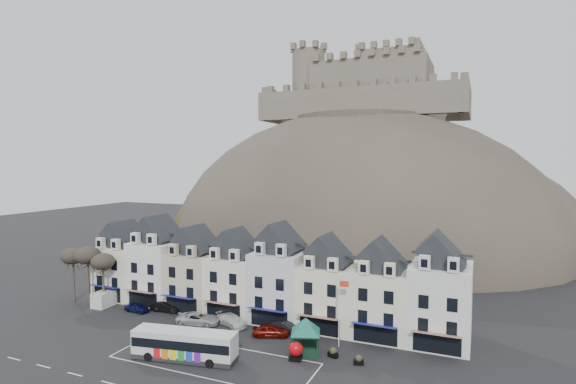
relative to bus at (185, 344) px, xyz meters
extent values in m
plane|color=black|center=(0.96, -0.13, -1.77)|extent=(300.00, 300.00, 0.00)
cube|color=silver|center=(2.96, 1.12, -1.77)|extent=(22.00, 7.50, 0.01)
cube|color=#EEEACE|center=(-22.84, 15.87, 2.23)|extent=(6.80, 8.00, 8.00)
cube|color=black|center=(-22.84, 15.87, 7.43)|extent=(6.80, 5.76, 2.80)
cube|color=#EEEACE|center=(-24.34, 12.27, 7.13)|extent=(1.20, 0.80, 1.60)
cube|color=#EEEACE|center=(-21.34, 12.27, 7.13)|extent=(1.20, 0.80, 1.60)
cube|color=black|center=(-22.84, 11.84, -0.47)|extent=(5.10, 0.06, 2.20)
cube|color=navy|center=(-22.84, 11.17, 0.83)|extent=(5.10, 1.29, 0.43)
cube|color=white|center=(-16.04, 15.87, 2.83)|extent=(6.80, 8.00, 9.20)
cube|color=black|center=(-16.04, 15.87, 8.63)|extent=(6.80, 5.76, 2.80)
cube|color=white|center=(-17.54, 12.27, 8.33)|extent=(1.20, 0.80, 1.60)
cube|color=white|center=(-14.54, 12.27, 8.33)|extent=(1.20, 0.80, 1.60)
cube|color=black|center=(-16.04, 11.84, -0.47)|extent=(5.10, 0.06, 2.20)
cube|color=maroon|center=(-16.04, 11.17, 0.83)|extent=(5.10, 1.29, 0.43)
cube|color=beige|center=(-9.24, 15.87, 2.23)|extent=(6.80, 8.00, 8.00)
cube|color=black|center=(-9.24, 15.87, 7.43)|extent=(6.80, 5.76, 2.80)
cube|color=beige|center=(-10.74, 12.27, 7.13)|extent=(1.20, 0.80, 1.60)
cube|color=beige|center=(-7.74, 12.27, 7.13)|extent=(1.20, 0.80, 1.60)
cube|color=black|center=(-9.24, 11.84, -0.47)|extent=(5.10, 0.06, 2.20)
cube|color=navy|center=(-9.24, 11.17, 0.83)|extent=(5.10, 1.29, 0.43)
cube|color=white|center=(-2.44, 15.87, 2.23)|extent=(6.80, 8.00, 8.00)
cube|color=black|center=(-2.44, 15.87, 7.43)|extent=(6.80, 5.76, 2.80)
cube|color=white|center=(-3.94, 12.27, 7.13)|extent=(1.20, 0.80, 1.60)
cube|color=white|center=(-0.94, 12.27, 7.13)|extent=(1.20, 0.80, 1.60)
cube|color=black|center=(-2.44, 11.84, -0.47)|extent=(5.10, 0.06, 2.20)
cube|color=maroon|center=(-2.44, 11.17, 0.83)|extent=(5.10, 1.29, 0.43)
cube|color=silver|center=(4.36, 15.87, 2.83)|extent=(6.80, 8.00, 9.20)
cube|color=black|center=(4.36, 15.87, 8.63)|extent=(6.80, 5.76, 2.80)
cube|color=silver|center=(2.86, 12.27, 8.33)|extent=(1.20, 0.80, 1.60)
cube|color=silver|center=(5.86, 12.27, 8.33)|extent=(1.20, 0.80, 1.60)
cube|color=black|center=(4.36, 11.84, -0.47)|extent=(5.10, 0.06, 2.20)
cube|color=navy|center=(4.36, 11.17, 0.83)|extent=(5.10, 1.29, 0.43)
cube|color=white|center=(11.16, 15.87, 2.23)|extent=(6.80, 8.00, 8.00)
cube|color=black|center=(11.16, 15.87, 7.43)|extent=(6.80, 5.76, 2.80)
cube|color=white|center=(9.66, 12.27, 7.13)|extent=(1.20, 0.80, 1.60)
cube|color=white|center=(12.66, 12.27, 7.13)|extent=(1.20, 0.80, 1.60)
cube|color=black|center=(11.16, 11.84, -0.47)|extent=(5.10, 0.06, 2.20)
cube|color=maroon|center=(11.16, 11.17, 0.83)|extent=(5.10, 1.29, 0.43)
cube|color=white|center=(17.96, 15.87, 2.23)|extent=(6.80, 8.00, 8.00)
cube|color=black|center=(17.96, 15.87, 7.43)|extent=(6.80, 5.76, 2.80)
cube|color=white|center=(16.46, 12.27, 7.13)|extent=(1.20, 0.80, 1.60)
cube|color=white|center=(19.46, 12.27, 7.13)|extent=(1.20, 0.80, 1.60)
cube|color=black|center=(17.96, 11.84, -0.47)|extent=(5.10, 0.06, 2.20)
cube|color=navy|center=(17.96, 11.17, 0.83)|extent=(5.10, 1.29, 0.43)
cube|color=white|center=(24.76, 15.87, 2.83)|extent=(6.80, 8.00, 9.20)
cube|color=black|center=(24.76, 15.87, 8.63)|extent=(6.80, 5.76, 2.80)
cube|color=white|center=(23.26, 12.27, 8.33)|extent=(1.20, 0.80, 1.60)
cube|color=white|center=(26.26, 12.27, 8.33)|extent=(1.20, 0.80, 1.60)
cube|color=black|center=(24.76, 11.84, -0.47)|extent=(5.10, 0.06, 2.20)
cube|color=maroon|center=(24.76, 11.17, 0.83)|extent=(5.10, 1.29, 0.43)
ellipsoid|color=#3C352F|center=(0.96, 69.87, -1.77)|extent=(96.00, 76.00, 68.00)
ellipsoid|color=#29371B|center=(-21.04, 63.87, -1.77)|extent=(52.00, 44.00, 42.00)
ellipsoid|color=#3C352F|center=(24.96, 73.87, -1.77)|extent=(56.00, 48.00, 46.00)
ellipsoid|color=#29371B|center=(-3.04, 55.87, -1.77)|extent=(40.00, 28.00, 28.00)
ellipsoid|color=#3C352F|center=(10.96, 57.87, -1.77)|extent=(36.00, 28.00, 24.00)
cylinder|color=#3C352F|center=(0.96, 69.87, 29.23)|extent=(30.00, 30.00, 3.00)
cube|color=#625A4B|center=(0.96, 65.87, 33.73)|extent=(48.00, 2.20, 7.00)
cube|color=#625A4B|center=(0.96, 85.87, 33.73)|extent=(48.00, 2.20, 7.00)
cube|color=#625A4B|center=(-23.04, 75.87, 33.73)|extent=(2.20, 22.00, 7.00)
cube|color=#625A4B|center=(24.96, 75.87, 33.73)|extent=(2.20, 22.00, 7.00)
cube|color=#625A4B|center=(2.96, 75.87, 39.23)|extent=(28.00, 18.00, 10.00)
cube|color=#625A4B|center=(6.96, 77.87, 40.73)|extent=(14.00, 12.00, 13.00)
cylinder|color=#625A4B|center=(-13.04, 71.87, 39.23)|extent=(8.40, 8.40, 18.00)
cylinder|color=silver|center=(6.96, 77.87, 49.73)|extent=(0.16, 0.16, 5.00)
cylinder|color=#372C23|center=(-28.04, 10.37, 1.10)|extent=(0.32, 0.32, 5.74)
ellipsoid|color=#383028|center=(-28.04, 10.37, 5.20)|extent=(3.61, 3.61, 2.54)
cylinder|color=#372C23|center=(-25.04, 10.37, 1.24)|extent=(0.32, 0.32, 6.02)
ellipsoid|color=#383028|center=(-25.04, 10.37, 5.54)|extent=(3.78, 3.78, 2.67)
cylinder|color=#372C23|center=(-22.04, 10.37, 0.96)|extent=(0.32, 0.32, 5.46)
ellipsoid|color=#383028|center=(-22.04, 10.37, 4.86)|extent=(3.43, 3.43, 2.42)
cube|color=#262628|center=(0.00, 0.00, -1.41)|extent=(11.60, 4.59, 0.51)
cube|color=silver|center=(0.00, 0.00, 0.10)|extent=(11.59, 4.54, 2.59)
cube|color=black|center=(0.00, 0.00, 0.24)|extent=(11.38, 4.57, 0.98)
cube|color=silver|center=(0.00, 0.00, 1.27)|extent=(11.35, 4.40, 0.26)
cube|color=orange|center=(5.52, 0.99, 1.09)|extent=(0.28, 1.23, 0.29)
cylinder|color=black|center=(3.55, -0.54, -1.30)|extent=(1.03, 0.50, 0.99)
cylinder|color=black|center=(3.13, 1.75, -1.30)|extent=(1.03, 0.50, 0.99)
cylinder|color=black|center=(-3.36, -1.79, -1.30)|extent=(1.03, 0.50, 0.99)
cylinder|color=black|center=(-3.77, 0.50, -1.30)|extent=(1.03, 0.50, 0.99)
cube|color=black|center=(9.70, 7.40, -0.61)|extent=(0.18, 0.18, 2.31)
cube|color=black|center=(12.15, 8.26, -0.61)|extent=(0.18, 0.18, 2.31)
cube|color=black|center=(10.56, 4.95, -0.61)|extent=(0.18, 0.18, 2.31)
cube|color=black|center=(13.01, 5.81, -0.61)|extent=(0.18, 0.18, 2.31)
cube|color=black|center=(11.36, 6.60, 0.54)|extent=(4.05, 4.05, 0.12)
cone|color=#155D57|center=(11.36, 6.60, 1.41)|extent=(6.01, 6.01, 1.73)
cube|color=black|center=(10.96, 4.73, -1.51)|extent=(1.52, 1.52, 0.51)
sphere|color=#AB090F|center=(10.96, 4.73, -0.60)|extent=(1.59, 1.59, 1.59)
cylinder|color=silver|center=(14.19, 9.87, 2.21)|extent=(0.12, 0.12, 7.95)
cube|color=red|center=(14.74, 9.93, 5.58)|extent=(1.09, 0.16, 0.70)
cube|color=silver|center=(-21.89, 10.96, -0.67)|extent=(2.37, 4.93, 2.20)
cube|color=black|center=(-21.89, 10.96, -0.25)|extent=(1.99, 0.20, 0.94)
cube|color=black|center=(14.45, 6.87, -1.49)|extent=(1.22, 0.87, 0.55)
sphere|color=#29371B|center=(14.45, 6.87, -1.05)|extent=(0.77, 0.77, 0.77)
cube|color=black|center=(17.47, 6.19, -1.50)|extent=(1.16, 0.80, 0.53)
sphere|color=#29371B|center=(17.47, 6.19, -1.08)|extent=(0.74, 0.74, 0.74)
imported|color=#0B1039|center=(-15.61, 10.10, -1.12)|extent=(3.87, 1.78, 1.28)
imported|color=black|center=(-11.91, 11.87, -1.04)|extent=(4.57, 1.99, 1.46)
imported|color=#B9BCC2|center=(-4.69, 9.37, -0.98)|extent=(6.01, 3.88, 1.57)
imported|color=silver|center=(-0.53, 10.78, -1.05)|extent=(5.35, 3.86, 1.44)
imported|color=#5D0D05|center=(5.76, 9.41, -1.01)|extent=(4.81, 3.33, 1.52)
imported|color=black|center=(6.96, 11.35, -1.07)|extent=(4.38, 1.97, 1.40)
camera|label=1|loc=(28.72, -38.70, 19.32)|focal=28.00mm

